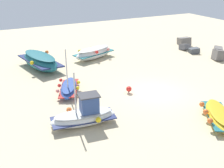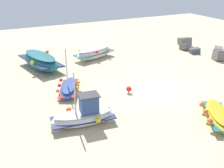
# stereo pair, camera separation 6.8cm
# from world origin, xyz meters

# --- Properties ---
(ground_plane) EXTENTS (53.92, 53.92, 0.00)m
(ground_plane) POSITION_xyz_m (0.00, 0.00, 0.00)
(ground_plane) COLOR beige
(fishing_boat_0) EXTENTS (3.52, 2.40, 3.35)m
(fishing_boat_0) POSITION_xyz_m (-2.72, -5.52, 0.35)
(fishing_boat_0) COLOR #2D4C9E
(fishing_boat_0) RESTS_ON ground_plane
(fishing_boat_1) EXTENTS (3.69, 2.92, 0.75)m
(fishing_boat_1) POSITION_xyz_m (4.88, 0.87, 0.37)
(fishing_boat_1) COLOR gold
(fishing_boat_1) RESTS_ON ground_plane
(fishing_boat_2) EXTENTS (5.48, 3.09, 1.42)m
(fishing_boat_2) POSITION_xyz_m (-8.62, -6.11, 0.71)
(fishing_boat_2) COLOR #1E6670
(fishing_boat_2) RESTS_ON ground_plane
(fishing_boat_3) EXTENTS (2.70, 4.48, 1.08)m
(fishing_boat_3) POSITION_xyz_m (-9.10, -0.82, 0.58)
(fishing_boat_3) COLOR white
(fishing_boat_3) RESTS_ON ground_plane
(fishing_boat_4) EXTENTS (1.96, 3.83, 3.22)m
(fishing_boat_4) POSITION_xyz_m (1.75, -6.10, 0.56)
(fishing_boat_4) COLOR white
(fishing_boat_4) RESTS_ON ground_plane
(mooring_buoy_1) EXTENTS (0.40, 0.40, 0.51)m
(mooring_buoy_1) POSITION_xyz_m (-0.73, -1.78, 0.31)
(mooring_buoy_1) COLOR #3F3F42
(mooring_buoy_1) RESTS_ON ground_plane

